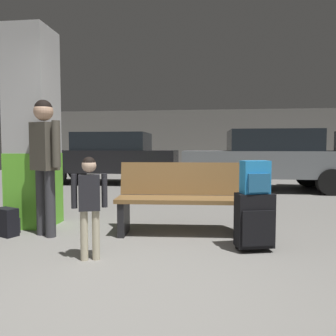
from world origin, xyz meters
TOP-DOWN VIEW (x-y plane):
  - ground_plane at (0.00, 4.00)m, footprint 18.00×18.00m
  - garage_back_wall at (0.00, 12.86)m, footprint 18.00×0.12m
  - structural_pillar at (-1.73, 1.91)m, footprint 0.57×0.57m
  - bench at (0.32, 1.72)m, footprint 1.62×0.61m
  - suitcase at (1.13, 1.12)m, footprint 0.42×0.30m
  - backpack_bright at (1.13, 1.12)m, footprint 0.31×0.26m
  - child at (-0.48, 0.66)m, footprint 0.32×0.19m
  - adult at (-1.32, 1.42)m, footprint 0.50×0.33m
  - backpack_dark_floor at (-1.79, 1.36)m, footprint 0.32×0.28m
  - parked_car_near at (2.14, 6.12)m, footprint 4.12×1.83m
  - parked_car_far at (-2.25, 7.19)m, footprint 4.10×1.81m

SIDE VIEW (x-z plane):
  - ground_plane at x=0.00m, z-range -0.10..0.00m
  - backpack_dark_floor at x=-1.79m, z-range 0.00..0.34m
  - suitcase at x=1.13m, z-range 0.02..0.62m
  - bench at x=0.32m, z-range 0.00..0.88m
  - child at x=-0.48m, z-range 0.11..1.11m
  - backpack_bright at x=1.13m, z-range 0.60..0.94m
  - parked_car_near at x=2.14m, z-range 0.05..1.56m
  - parked_car_far at x=-2.25m, z-range 0.05..1.56m
  - adult at x=-1.32m, z-range 0.19..1.84m
  - structural_pillar at x=-1.73m, z-range -0.01..2.66m
  - garage_back_wall at x=0.00m, z-range 0.00..2.80m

